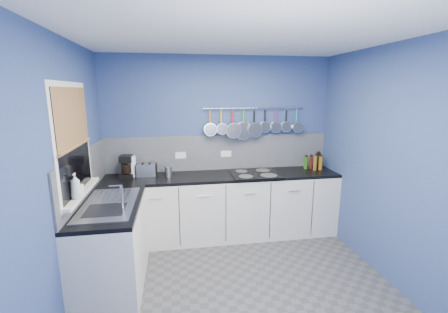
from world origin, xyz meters
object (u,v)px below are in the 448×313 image
object	(u,v)px
hob	(255,174)
coffee_maker	(127,167)
toaster	(147,170)
paper_towel	(131,166)
canister	(168,172)
soap_bottle_b	(78,188)
soap_bottle_a	(75,186)

from	to	relation	value
hob	coffee_maker	bearing A→B (deg)	176.44
toaster	hob	distance (m)	1.47
paper_towel	canister	world-z (taller)	paper_towel
soap_bottle_b	toaster	bearing A→B (deg)	66.18
soap_bottle_b	coffee_maker	distance (m)	1.16
soap_bottle_b	coffee_maker	bearing A→B (deg)	76.57
canister	paper_towel	bearing A→B (deg)	171.43
canister	hob	bearing A→B (deg)	-3.58
soap_bottle_b	toaster	world-z (taller)	soap_bottle_b
canister	hob	distance (m)	1.17
soap_bottle_a	toaster	bearing A→B (deg)	67.03
paper_towel	toaster	world-z (taller)	paper_towel
soap_bottle_a	hob	distance (m)	2.26
soap_bottle_a	paper_towel	bearing A→B (deg)	75.07
paper_towel	hob	size ratio (longest dim) A/B	0.43
toaster	soap_bottle_b	bearing A→B (deg)	-113.95
paper_towel	toaster	xyz separation A→B (m)	(0.19, 0.01, -0.06)
canister	toaster	bearing A→B (deg)	164.82
coffee_maker	canister	distance (m)	0.54
coffee_maker	hob	size ratio (longest dim) A/B	0.45
coffee_maker	toaster	xyz separation A→B (m)	(0.25, 0.05, -0.06)
soap_bottle_a	paper_towel	xyz separation A→B (m)	(0.32, 1.22, -0.13)
soap_bottle_a	toaster	world-z (taller)	soap_bottle_a
paper_towel	hob	distance (m)	1.66
soap_bottle_b	hob	distance (m)	2.24
coffee_maker	paper_towel	bearing A→B (deg)	40.69
soap_bottle_b	hob	size ratio (longest dim) A/B	0.26
soap_bottle_a	canister	distance (m)	1.41
soap_bottle_b	canister	world-z (taller)	soap_bottle_b
paper_towel	coffee_maker	bearing A→B (deg)	-144.26
toaster	hob	xyz separation A→B (m)	(1.46, -0.15, -0.08)
soap_bottle_a	coffee_maker	world-z (taller)	soap_bottle_a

